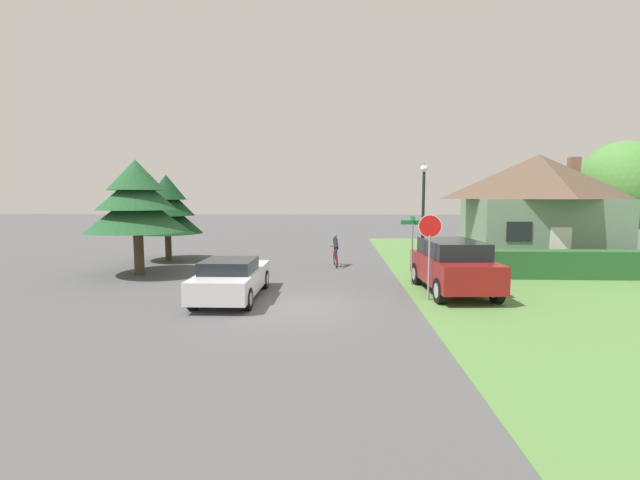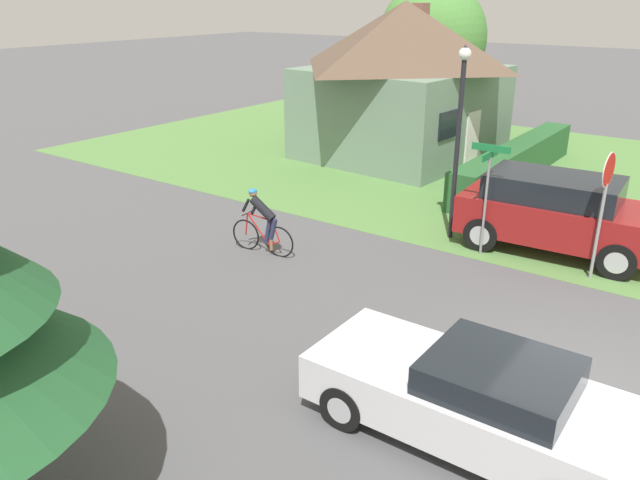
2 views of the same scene
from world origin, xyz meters
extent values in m
plane|color=#515154|center=(0.00, 0.00, 0.00)|extent=(140.00, 140.00, 0.00)
cube|color=#568442|center=(11.91, 4.00, 0.01)|extent=(16.00, 36.00, 0.01)
cube|color=slate|center=(11.80, 9.98, 1.64)|extent=(6.95, 6.39, 3.28)
pyramid|color=brown|center=(11.80, 9.98, 4.42)|extent=(7.51, 6.90, 2.28)
cube|color=silver|center=(11.58, 7.00, 1.00)|extent=(0.90, 0.13, 2.00)
cube|color=black|center=(9.76, 7.14, 1.80)|extent=(1.10, 0.14, 0.90)
cube|color=brown|center=(13.80, 10.43, 5.05)|extent=(0.54, 0.54, 0.80)
cube|color=#285B2D|center=(11.05, 5.20, 0.58)|extent=(9.04, 0.90, 1.17)
cube|color=silver|center=(-2.08, 1.16, 0.61)|extent=(1.84, 4.53, 0.69)
cube|color=black|center=(-2.07, 0.80, 1.15)|extent=(1.61, 1.86, 0.40)
cylinder|color=black|center=(-2.90, 2.70, 0.34)|extent=(0.24, 0.68, 0.68)
cylinder|color=#ADADB2|center=(-2.90, 2.70, 0.34)|extent=(0.25, 0.40, 0.39)
cylinder|color=black|center=(-1.27, 2.71, 0.34)|extent=(0.24, 0.68, 0.68)
cylinder|color=#ADADB2|center=(-1.27, 2.71, 0.34)|extent=(0.25, 0.40, 0.39)
cylinder|color=black|center=(-1.25, -0.37, 0.34)|extent=(0.24, 0.68, 0.68)
cylinder|color=#ADADB2|center=(-1.25, -0.37, 0.34)|extent=(0.25, 0.40, 0.39)
torus|color=black|center=(1.38, 7.38, 0.36)|extent=(0.12, 0.77, 0.77)
torus|color=black|center=(1.28, 8.35, 0.36)|extent=(0.12, 0.77, 0.77)
cylinder|color=#B21E1E|center=(1.36, 7.62, 0.54)|extent=(0.05, 0.17, 0.62)
cylinder|color=#B21E1E|center=(1.32, 7.98, 0.58)|extent=(0.10, 0.61, 0.72)
cylinder|color=#B21E1E|center=(1.33, 7.91, 0.89)|extent=(0.11, 0.72, 0.11)
cylinder|color=#B21E1E|center=(1.37, 7.54, 0.30)|extent=(0.07, 0.33, 0.16)
cylinder|color=#B21E1E|center=(1.38, 7.47, 0.61)|extent=(0.05, 0.21, 0.50)
cylinder|color=#B21E1E|center=(1.29, 8.31, 0.65)|extent=(0.05, 0.12, 0.57)
cylinder|color=black|center=(1.29, 8.27, 0.93)|extent=(0.44, 0.07, 0.02)
ellipsoid|color=black|center=(1.37, 7.56, 0.87)|extent=(0.10, 0.21, 0.05)
cylinder|color=#262D4C|center=(1.36, 7.54, 0.66)|extent=(0.14, 0.25, 0.53)
cylinder|color=#262D4C|center=(1.36, 7.70, 0.58)|extent=(0.14, 0.25, 0.68)
cylinder|color=#8C6647|center=(1.35, 7.61, 0.27)|extent=(0.08, 0.08, 0.30)
cylinder|color=#8C6647|center=(1.40, 7.77, 0.17)|extent=(0.17, 0.08, 0.21)
cylinder|color=black|center=(1.34, 7.82, 1.11)|extent=(0.29, 0.69, 0.57)
cylinder|color=black|center=(1.30, 8.04, 1.11)|extent=(0.10, 0.25, 0.35)
cylinder|color=black|center=(1.30, 8.32, 1.11)|extent=(0.10, 0.25, 0.35)
sphere|color=#8C6647|center=(1.31, 8.09, 1.45)|extent=(0.19, 0.19, 0.19)
ellipsoid|color=#267FBF|center=(1.31, 8.09, 1.50)|extent=(0.22, 0.18, 0.12)
cube|color=maroon|center=(5.51, 2.25, 0.83)|extent=(2.27, 4.53, 0.90)
cube|color=black|center=(5.50, 2.44, 1.56)|extent=(1.95, 3.05, 0.57)
cylinder|color=black|center=(4.51, 3.70, 0.41)|extent=(0.29, 0.84, 0.83)
cylinder|color=#ADADB2|center=(4.51, 3.70, 0.41)|extent=(0.28, 0.49, 0.48)
cylinder|color=black|center=(6.33, 3.81, 0.41)|extent=(0.29, 0.84, 0.83)
cylinder|color=#ADADB2|center=(6.33, 3.81, 0.41)|extent=(0.28, 0.49, 0.48)
cylinder|color=black|center=(4.69, 0.70, 0.41)|extent=(0.29, 0.84, 0.83)
cylinder|color=#ADADB2|center=(4.69, 0.70, 0.41)|extent=(0.28, 0.49, 0.48)
cylinder|color=black|center=(6.51, 0.81, 0.41)|extent=(0.29, 0.84, 0.83)
cylinder|color=#ADADB2|center=(6.51, 0.81, 0.41)|extent=(0.28, 0.49, 0.48)
cylinder|color=gray|center=(4.42, 1.12, 1.07)|extent=(0.07, 0.07, 2.14)
cylinder|color=red|center=(4.42, 1.12, 2.44)|extent=(0.70, 0.08, 0.70)
cylinder|color=silver|center=(4.42, 1.12, 2.44)|extent=(0.74, 0.07, 0.74)
cylinder|color=black|center=(4.88, 4.65, 2.18)|extent=(0.12, 0.12, 4.37)
sphere|color=white|center=(4.88, 4.65, 4.50)|extent=(0.29, 0.29, 0.29)
cone|color=black|center=(4.88, 4.65, 4.65)|extent=(0.18, 0.18, 0.12)
cylinder|color=gray|center=(4.29, 3.60, 1.18)|extent=(0.06, 0.06, 2.35)
cube|color=#197238|center=(4.29, 3.60, 2.41)|extent=(0.90, 0.03, 0.16)
cube|color=#197238|center=(4.29, 3.60, 2.57)|extent=(0.03, 0.90, 0.16)
cylinder|color=#4C3823|center=(17.02, 11.46, 0.97)|extent=(0.33, 0.33, 1.93)
ellipsoid|color=#4C893D|center=(17.02, 11.46, 3.93)|extent=(4.70, 4.70, 4.94)
camera|label=1|loc=(1.45, -12.77, 3.37)|focal=24.00mm
camera|label=2|loc=(-9.04, -1.33, 5.79)|focal=35.00mm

